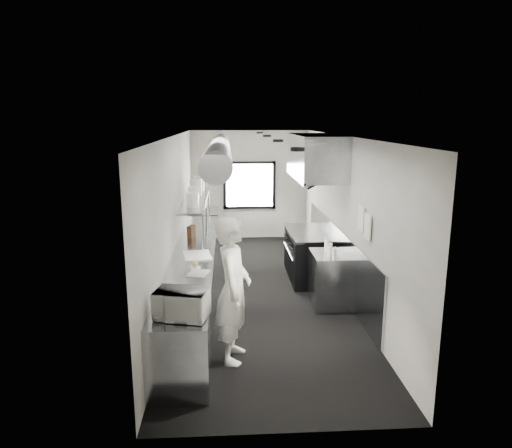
{
  "coord_description": "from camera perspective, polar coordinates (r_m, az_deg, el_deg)",
  "views": [
    {
      "loc": [
        -0.57,
        -8.14,
        3.1
      ],
      "look_at": [
        -0.08,
        -0.2,
        1.31
      ],
      "focal_mm": 33.06,
      "sensor_mm": 36.0,
      "label": 1
    }
  ],
  "objects": [
    {
      "name": "range",
      "position": [
        9.36,
        6.55,
        -3.72
      ],
      "size": [
        0.88,
        1.6,
        0.94
      ],
      "color": "black",
      "rests_on": "floor"
    },
    {
      "name": "squeeze_bottle_a",
      "position": [
        7.61,
        9.48,
        -3.57
      ],
      "size": [
        0.08,
        0.08,
        0.19
      ],
      "primitive_type": "cylinder",
      "rotation": [
        0.0,
        0.0,
        -0.41
      ],
      "color": "white",
      "rests_on": "bottle_station"
    },
    {
      "name": "bottle_station",
      "position": [
        8.08,
        9.04,
        -6.62
      ],
      "size": [
        0.65,
        0.8,
        0.9
      ],
      "primitive_type": "cube",
      "color": "#8E949A",
      "rests_on": "floor"
    },
    {
      "name": "notice_sheet_b",
      "position": [
        7.07,
        13.35,
        -0.33
      ],
      "size": [
        0.02,
        0.28,
        0.38
      ],
      "primitive_type": "cube",
      "color": "white",
      "rests_on": "wall_right"
    },
    {
      "name": "exhaust_hood",
      "position": [
        9.02,
        7.22,
        8.07
      ],
      "size": [
        0.81,
        2.2,
        0.88
      ],
      "color": "#8E949A",
      "rests_on": "ceiling"
    },
    {
      "name": "wall_cladding",
      "position": [
        9.05,
        9.76,
        -3.87
      ],
      "size": [
        0.03,
        5.5,
        1.1
      ],
      "primitive_type": "cube",
      "color": "#8E949A",
      "rests_on": "wall_right"
    },
    {
      "name": "deli_tub_b",
      "position": [
        6.2,
        -10.54,
        -7.78
      ],
      "size": [
        0.19,
        0.19,
        0.11
      ],
      "primitive_type": "cylinder",
      "rotation": [
        0.0,
        0.0,
        0.28
      ],
      "color": "silver",
      "rests_on": "prep_counter"
    },
    {
      "name": "squeeze_bottle_d",
      "position": [
        8.05,
        8.5,
        -2.6
      ],
      "size": [
        0.09,
        0.09,
        0.2
      ],
      "primitive_type": "cylinder",
      "rotation": [
        0.0,
        0.0,
        -0.41
      ],
      "color": "white",
      "rests_on": "bottle_station"
    },
    {
      "name": "floor",
      "position": [
        8.73,
        0.47,
        -8.12
      ],
      "size": [
        3.0,
        8.0,
        0.01
      ],
      "primitive_type": "cube",
      "color": "black",
      "rests_on": "ground"
    },
    {
      "name": "notice_sheet_a",
      "position": [
        7.39,
        12.6,
        0.66
      ],
      "size": [
        0.02,
        0.28,
        0.38
      ],
      "primitive_type": "cube",
      "color": "white",
      "rests_on": "wall_right"
    },
    {
      "name": "wall_right",
      "position": [
        8.57,
        10.55,
        1.02
      ],
      "size": [
        0.02,
        8.0,
        2.8
      ],
      "primitive_type": "cube",
      "color": "beige",
      "rests_on": "floor"
    },
    {
      "name": "hvac_duct",
      "position": [
        8.56,
        -4.42,
        8.96
      ],
      "size": [
        0.4,
        6.4,
        0.4
      ],
      "primitive_type": "cylinder",
      "rotation": [
        1.57,
        0.0,
        0.0
      ],
      "color": "#9B9EA4",
      "rests_on": "ceiling"
    },
    {
      "name": "wall_back",
      "position": [
        12.27,
        -0.8,
        4.72
      ],
      "size": [
        3.0,
        0.02,
        2.8
      ],
      "primitive_type": "cube",
      "color": "beige",
      "rests_on": "floor"
    },
    {
      "name": "squeeze_bottle_e",
      "position": [
        8.23,
        8.54,
        -2.27
      ],
      "size": [
        0.06,
        0.06,
        0.19
      ],
      "primitive_type": "cylinder",
      "rotation": [
        0.0,
        0.0,
        -0.01
      ],
      "color": "white",
      "rests_on": "bottle_station"
    },
    {
      "name": "deli_tub_a",
      "position": [
        6.11,
        -10.52,
        -8.17
      ],
      "size": [
        0.14,
        0.14,
        0.09
      ],
      "primitive_type": "cylinder",
      "rotation": [
        0.0,
        0.0,
        0.06
      ],
      "color": "silver",
      "rests_on": "prep_counter"
    },
    {
      "name": "pastry",
      "position": [
        7.15,
        -7.37,
        -4.85
      ],
      "size": [
        0.09,
        0.09,
        0.09
      ],
      "primitive_type": "sphere",
      "color": "#D6C670",
      "rests_on": "small_plate"
    },
    {
      "name": "plate_stack_a",
      "position": [
        8.38,
        -7.68,
        2.92
      ],
      "size": [
        0.21,
        0.21,
        0.25
      ],
      "primitive_type": "cylinder",
      "rotation": [
        0.0,
        0.0,
        -0.01
      ],
      "color": "white",
      "rests_on": "pass_shelf"
    },
    {
      "name": "plate_stack_b",
      "position": [
        8.86,
        -7.55,
        3.55
      ],
      "size": [
        0.25,
        0.25,
        0.28
      ],
      "primitive_type": "cylinder",
      "rotation": [
        0.0,
        0.0,
        0.15
      ],
      "color": "white",
      "rests_on": "pass_shelf"
    },
    {
      "name": "plate_stack_c",
      "position": [
        9.59,
        -7.29,
        4.45
      ],
      "size": [
        0.32,
        0.32,
        0.35
      ],
      "primitive_type": "cylinder",
      "rotation": [
        0.0,
        0.0,
        -0.38
      ],
      "color": "white",
      "rests_on": "pass_shelf"
    },
    {
      "name": "line_cook",
      "position": [
        6.1,
        -2.78,
        -7.97
      ],
      "size": [
        0.53,
        0.74,
        1.9
      ],
      "primitive_type": "imported",
      "rotation": [
        0.0,
        0.0,
        1.46
      ],
      "color": "white",
      "rests_on": "floor"
    },
    {
      "name": "ceiling",
      "position": [
        8.16,
        0.51,
        10.58
      ],
      "size": [
        3.0,
        8.0,
        0.01
      ],
      "primitive_type": "cube",
      "color": "silver",
      "rests_on": "wall_back"
    },
    {
      "name": "far_work_table",
      "position": [
        11.66,
        -6.26,
        -0.53
      ],
      "size": [
        0.7,
        1.2,
        0.9
      ],
      "primitive_type": "cube",
      "color": "#8E949A",
      "rests_on": "floor"
    },
    {
      "name": "service_window",
      "position": [
        12.24,
        -0.8,
        4.7
      ],
      "size": [
        1.36,
        0.05,
        1.25
      ],
      "color": "white",
      "rests_on": "wall_back"
    },
    {
      "name": "microwave",
      "position": [
        5.43,
        -9.01,
        -9.53
      ],
      "size": [
        0.62,
        0.52,
        0.32
      ],
      "primitive_type": "imported",
      "rotation": [
        0.0,
        0.0,
        -0.22
      ],
      "color": "white",
      "rests_on": "prep_counter"
    },
    {
      "name": "wall_front",
      "position": [
        4.51,
        4.05,
        -9.5
      ],
      "size": [
        3.0,
        0.02,
        2.8
      ],
      "primitive_type": "cube",
      "color": "beige",
      "rests_on": "floor"
    },
    {
      "name": "squeeze_bottle_b",
      "position": [
        7.74,
        8.84,
        -3.31
      ],
      "size": [
        0.07,
        0.07,
        0.18
      ],
      "primitive_type": "cylinder",
      "rotation": [
        0.0,
        0.0,
        -0.18
      ],
      "color": "white",
      "rests_on": "bottle_station"
    },
    {
      "name": "plate_stack_d",
      "position": [
        10.01,
        -6.96,
        4.81
      ],
      "size": [
        0.27,
        0.27,
        0.35
      ],
      "primitive_type": "cylinder",
      "rotation": [
        0.0,
        0.0,
        0.21
      ],
      "color": "white",
      "rests_on": "pass_shelf"
    },
    {
      "name": "prep_counter",
      "position": [
        8.11,
        -7.46,
        -6.51
      ],
      "size": [
        0.7,
        6.0,
        0.9
      ],
      "primitive_type": "cube",
      "color": "#8E949A",
      "rests_on": "floor"
    },
    {
      "name": "wall_left",
      "position": [
        8.37,
        -9.81,
        0.77
      ],
      "size": [
        0.02,
        8.0,
        2.8
      ],
      "primitive_type": "cube",
      "color": "beige",
      "rests_on": "floor"
    },
    {
      "name": "knife_block",
      "position": [
        8.97,
        -7.83,
        -0.9
      ],
      "size": [
        0.15,
        0.22,
        0.22
      ],
      "primitive_type": "cube",
      "rotation": [
        0.0,
        0.0,
        -0.33
      ],
      "color": "#4C321B",
      "rests_on": "prep_counter"
    },
    {
      "name": "small_plate",
      "position": [
        7.16,
        -7.36,
        -5.26
      ],
      "size": [
        0.18,
        0.18,
        0.01
      ],
      "primitive_type": "cylinder",
      "rotation": [
        0.0,
        0.0,
        -0.08
      ],
      "color": "white",
      "rests_on": "prep_counter"
    },
    {
      "name": "cutting_board",
      "position": [
        7.77,
        -7.1,
        -3.8
      ],
      "size": [
        0.52,
        0.63,
        0.02
      ],
      "primitive_type": "cube",
      "rotation": [
        0.0,
        0.0,
        0.17
      ],
      "color": "white",
      "rests_on": "prep_counter"
    },
    {
      "name": "pass_shelf",
      "position": [
        9.29,
        -7.29,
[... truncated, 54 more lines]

